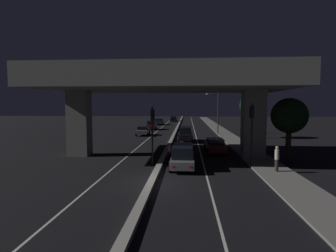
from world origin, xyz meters
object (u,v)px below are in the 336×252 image
car_grey_lead (183,156)px  traffic_light_left_of_median (153,125)px  car_grey_lead_oncoming (143,131)px  car_dark_blue_third_oncoming (159,122)px  motorcycle_black_filtering_mid (176,143)px  pedestrian_on_sidewalk (277,158)px  motorcycle_red_filtering_near (170,152)px  car_dark_red_second (215,145)px  traffic_light_right_of_median (252,124)px  car_black_fourth_oncoming (174,119)px  car_black_third (186,134)px  street_lamp (216,109)px  car_dark_red_second_oncoming (151,125)px

car_grey_lead → traffic_light_left_of_median: bearing=73.0°
car_grey_lead_oncoming → car_dark_blue_third_oncoming: size_ratio=0.89×
car_grey_lead → motorcycle_black_filtering_mid: 9.36m
pedestrian_on_sidewalk → motorcycle_red_filtering_near: bearing=151.6°
car_dark_blue_third_oncoming → car_dark_red_second: bearing=16.5°
traffic_light_right_of_median → car_dark_red_second: size_ratio=1.09×
motorcycle_black_filtering_mid → car_black_fourth_oncoming: bearing=7.4°
car_dark_red_second → car_black_fourth_oncoming: bearing=5.5°
motorcycle_black_filtering_mid → pedestrian_on_sidewalk: size_ratio=1.10×
traffic_light_left_of_median → motorcycle_black_filtering_mid: 9.05m
car_black_third → car_black_fourth_oncoming: car_black_third is taller
street_lamp → car_black_fourth_oncoming: bearing=105.0°
car_grey_lead → car_grey_lead_oncoming: car_grey_lead is taller
car_dark_red_second → car_grey_lead: bearing=152.7°
traffic_light_right_of_median → car_black_fourth_oncoming: (-9.30, 57.84, -2.64)m
traffic_light_left_of_median → car_black_third: bearing=79.6°
traffic_light_right_of_median → motorcycle_black_filtering_mid: size_ratio=2.50×
street_lamp → car_grey_lead_oncoming: size_ratio=1.74×
motorcycle_black_filtering_mid → car_dark_red_second_oncoming: bearing=18.6°
traffic_light_right_of_median → car_grey_lead: (-5.42, -0.78, -2.49)m
traffic_light_left_of_median → car_black_fourth_oncoming: (-1.41, 57.83, -2.47)m
street_lamp → car_dark_red_second_oncoming: street_lamp is taller
car_dark_red_second_oncoming → traffic_light_right_of_median: bearing=20.1°
car_black_third → car_grey_lead_oncoming: (-7.01, 6.81, -0.31)m
street_lamp → car_dark_red_second_oncoming: size_ratio=1.74×
traffic_light_right_of_median → car_black_fourth_oncoming: 58.64m
car_grey_lead → car_dark_blue_third_oncoming: size_ratio=1.03×
street_lamp → motorcycle_black_filtering_mid: size_ratio=3.48×
car_black_fourth_oncoming → traffic_light_left_of_median: bearing=-1.1°
car_dark_red_second_oncoming → motorcycle_black_filtering_mid: size_ratio=2.00×
car_grey_lead_oncoming → car_dark_red_second: bearing=32.1°
traffic_light_right_of_median → car_dark_red_second: 7.00m
car_grey_lead_oncoming → motorcycle_black_filtering_mid: bearing=23.4°
car_dark_red_second → car_dark_red_second_oncoming: (-10.12, 25.28, 0.13)m
traffic_light_left_of_median → car_grey_lead_oncoming: traffic_light_left_of_median is taller
traffic_light_right_of_median → car_grey_lead: size_ratio=1.07×
car_black_fourth_oncoming → motorcycle_black_filtering_mid: (2.91, -49.31, -0.17)m
traffic_light_right_of_median → car_black_third: traffic_light_right_of_median is taller
motorcycle_black_filtering_mid → traffic_light_right_of_median: bearing=-139.1°
car_dark_red_second → car_black_third: bearing=18.6°
traffic_light_right_of_median → motorcycle_red_filtering_near: traffic_light_right_of_median is taller
car_grey_lead → motorcycle_red_filtering_near: 3.43m
car_dark_red_second_oncoming → traffic_light_left_of_median: bearing=6.7°
motorcycle_red_filtering_near → traffic_light_right_of_median: bearing=-111.8°
traffic_light_left_of_median → motorcycle_black_filtering_mid: size_ratio=2.37×
traffic_light_right_of_median → motorcycle_red_filtering_near: 7.62m
car_dark_blue_third_oncoming → motorcycle_red_filtering_near: car_dark_blue_third_oncoming is taller
car_dark_red_second_oncoming → street_lamp: bearing=57.3°
motorcycle_black_filtering_mid → car_dark_red_second: bearing=-116.3°
street_lamp → car_dark_red_second_oncoming: (-12.12, 7.36, -3.33)m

